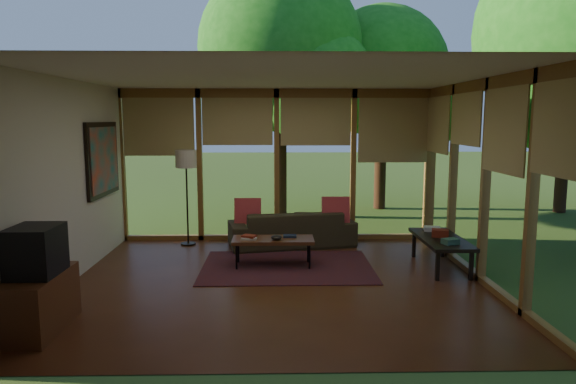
{
  "coord_description": "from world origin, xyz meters",
  "views": [
    {
      "loc": [
        -0.01,
        -6.65,
        2.17
      ],
      "look_at": [
        0.16,
        0.7,
        1.12
      ],
      "focal_mm": 32.0,
      "sensor_mm": 36.0,
      "label": 1
    }
  ],
  "objects_px": {
    "sofa": "(292,228)",
    "media_cabinet": "(37,303)",
    "coffee_table": "(273,241)",
    "side_console": "(441,240)",
    "television": "(36,251)",
    "floor_lamp": "(186,164)"
  },
  "relations": [
    {
      "from": "media_cabinet",
      "to": "side_console",
      "type": "bearing_deg",
      "value": 23.92
    },
    {
      "from": "media_cabinet",
      "to": "side_console",
      "type": "distance_m",
      "value": 5.33
    },
    {
      "from": "television",
      "to": "floor_lamp",
      "type": "height_order",
      "value": "floor_lamp"
    },
    {
      "from": "television",
      "to": "media_cabinet",
      "type": "bearing_deg",
      "value": 180.0
    },
    {
      "from": "coffee_table",
      "to": "floor_lamp",
      "type": "bearing_deg",
      "value": 137.55
    },
    {
      "from": "floor_lamp",
      "to": "coffee_table",
      "type": "relative_size",
      "value": 1.38
    },
    {
      "from": "floor_lamp",
      "to": "side_console",
      "type": "height_order",
      "value": "floor_lamp"
    },
    {
      "from": "coffee_table",
      "to": "side_console",
      "type": "height_order",
      "value": "side_console"
    },
    {
      "from": "sofa",
      "to": "side_console",
      "type": "height_order",
      "value": "sofa"
    },
    {
      "from": "media_cabinet",
      "to": "coffee_table",
      "type": "bearing_deg",
      "value": 43.53
    },
    {
      "from": "floor_lamp",
      "to": "media_cabinet",
      "type": "bearing_deg",
      "value": -104.15
    },
    {
      "from": "media_cabinet",
      "to": "coffee_table",
      "type": "xyz_separation_m",
      "value": [
        2.41,
        2.29,
        0.09
      ]
    },
    {
      "from": "sofa",
      "to": "media_cabinet",
      "type": "xyz_separation_m",
      "value": [
        -2.72,
        -3.54,
        -0.01
      ]
    },
    {
      "from": "media_cabinet",
      "to": "floor_lamp",
      "type": "relative_size",
      "value": 0.61
    },
    {
      "from": "sofa",
      "to": "media_cabinet",
      "type": "relative_size",
      "value": 2.12
    },
    {
      "from": "sofa",
      "to": "television",
      "type": "relative_size",
      "value": 3.86
    },
    {
      "from": "sofa",
      "to": "side_console",
      "type": "distance_m",
      "value": 2.55
    },
    {
      "from": "television",
      "to": "side_console",
      "type": "distance_m",
      "value": 5.33
    },
    {
      "from": "floor_lamp",
      "to": "side_console",
      "type": "xyz_separation_m",
      "value": [
        3.95,
        -1.49,
        -1.0
      ]
    },
    {
      "from": "side_console",
      "to": "coffee_table",
      "type": "bearing_deg",
      "value": 176.97
    },
    {
      "from": "sofa",
      "to": "coffee_table",
      "type": "height_order",
      "value": "sofa"
    },
    {
      "from": "sofa",
      "to": "media_cabinet",
      "type": "distance_m",
      "value": 4.47
    }
  ]
}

